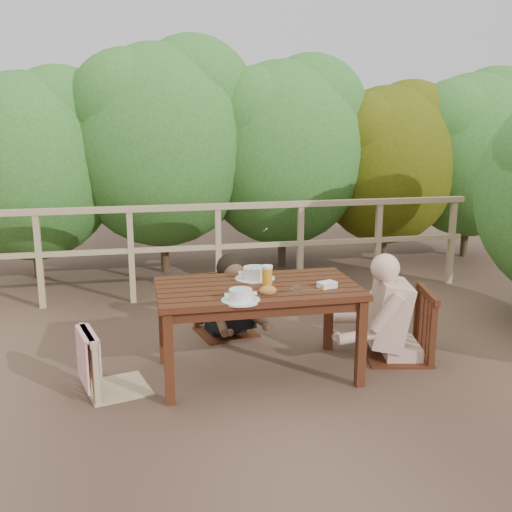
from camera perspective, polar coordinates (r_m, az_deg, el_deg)
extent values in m
plane|color=brown|center=(4.58, 0.13, -11.18)|extent=(60.00, 60.00, 0.00)
cube|color=#38190C|center=(4.45, 0.13, -7.21)|extent=(1.46, 0.82, 0.68)
cube|color=tan|center=(4.28, -13.39, -7.05)|extent=(0.53, 0.53, 0.87)
cube|color=#38190C|center=(5.23, -2.95, -2.39)|extent=(0.57, 0.57, 0.97)
cube|color=#38190C|center=(4.84, 13.58, -3.59)|extent=(0.61, 0.61, 1.04)
cube|color=tan|center=(6.29, -3.64, 0.48)|extent=(5.60, 0.10, 1.01)
cylinder|color=white|center=(4.00, -1.48, -3.79)|extent=(0.26, 0.26, 0.09)
cylinder|color=white|center=(4.52, -0.10, -1.69)|extent=(0.30, 0.30, 0.10)
ellipsoid|color=#9F682E|center=(4.14, 1.15, -3.34)|extent=(0.12, 0.09, 0.07)
cylinder|color=orange|center=(4.36, 1.07, -1.90)|extent=(0.08, 0.08, 0.16)
cylinder|color=silver|center=(4.13, 3.82, -3.36)|extent=(0.07, 0.07, 0.08)
cube|color=white|center=(4.32, 6.82, -2.84)|extent=(0.15, 0.13, 0.06)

